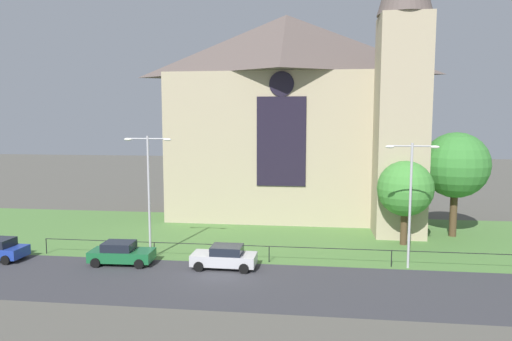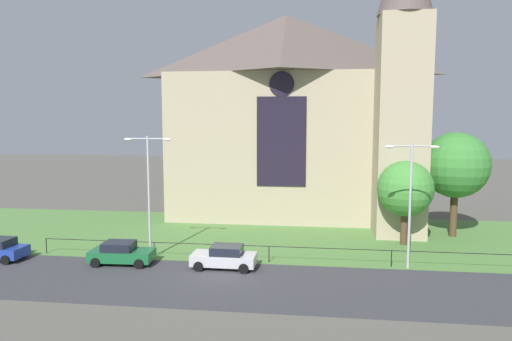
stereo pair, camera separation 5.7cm
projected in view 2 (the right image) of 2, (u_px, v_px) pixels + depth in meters
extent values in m
plane|color=#56544C|center=(247.00, 234.00, 39.67)|extent=(160.00, 160.00, 0.00)
cube|color=#38383D|center=(217.00, 283.00, 27.85)|extent=(120.00, 8.00, 0.01)
cube|color=#517F3D|center=(243.00, 240.00, 37.70)|extent=(120.00, 20.00, 0.01)
cube|color=tan|center=(286.00, 146.00, 47.84)|extent=(22.00, 12.00, 14.00)
pyramid|color=#594C47|center=(286.00, 46.00, 46.73)|extent=(22.00, 12.00, 6.00)
cube|color=black|center=(281.00, 142.00, 41.80)|extent=(4.40, 0.16, 8.00)
cylinder|color=black|center=(282.00, 84.00, 41.23)|extent=(2.20, 0.15, 2.20)
cube|color=tan|center=(401.00, 128.00, 38.47)|extent=(4.00, 4.00, 18.00)
cylinder|color=black|center=(269.00, 246.00, 31.82)|extent=(32.50, 0.05, 0.05)
cylinder|color=black|center=(46.00, 246.00, 33.94)|extent=(0.07, 0.07, 1.10)
cylinder|color=black|center=(154.00, 250.00, 32.91)|extent=(0.06, 0.07, 1.10)
cylinder|color=black|center=(269.00, 254.00, 31.88)|extent=(0.07, 0.07, 1.10)
cylinder|color=black|center=(391.00, 259.00, 30.86)|extent=(0.07, 0.07, 1.10)
cylinder|color=#4C3823|center=(404.00, 227.00, 36.24)|extent=(0.53, 0.53, 2.81)
sphere|color=#428C38|center=(405.00, 188.00, 35.90)|extent=(4.27, 4.27, 4.27)
cylinder|color=#4C3823|center=(453.00, 213.00, 38.75)|extent=(0.59, 0.59, 3.94)
sphere|color=#387F33|center=(456.00, 165.00, 38.31)|extent=(5.39, 5.39, 5.39)
cylinder|color=#B2B2B7|center=(149.00, 198.00, 32.43)|extent=(0.16, 0.16, 8.59)
cylinder|color=#B2B2B7|center=(138.00, 139.00, 32.06)|extent=(1.40, 0.10, 0.10)
cylinder|color=#B2B2B7|center=(157.00, 139.00, 31.89)|extent=(1.40, 0.10, 0.10)
ellipsoid|color=white|center=(128.00, 139.00, 32.16)|extent=(0.57, 0.26, 0.20)
ellipsoid|color=white|center=(167.00, 140.00, 31.80)|extent=(0.57, 0.26, 0.20)
cylinder|color=#B2B2B7|center=(410.00, 206.00, 30.23)|extent=(0.16, 0.16, 8.21)
cylinder|color=#B2B2B7|center=(401.00, 146.00, 29.89)|extent=(1.40, 0.10, 0.10)
cylinder|color=#B2B2B7|center=(424.00, 146.00, 29.71)|extent=(1.40, 0.10, 0.10)
ellipsoid|color=white|center=(390.00, 147.00, 29.98)|extent=(0.57, 0.26, 0.20)
ellipsoid|color=white|center=(435.00, 147.00, 29.63)|extent=(0.57, 0.26, 0.20)
cylinder|color=black|center=(6.00, 260.00, 31.36)|extent=(0.65, 0.24, 0.64)
cylinder|color=black|center=(23.00, 252.00, 33.12)|extent=(0.65, 0.24, 0.64)
cube|color=#196033|center=(122.00, 255.00, 31.48)|extent=(4.27, 1.97, 0.70)
cube|color=black|center=(119.00, 246.00, 31.43)|extent=(2.06, 1.68, 0.55)
cylinder|color=black|center=(148.00, 256.00, 32.27)|extent=(0.65, 0.25, 0.64)
cylinder|color=black|center=(139.00, 264.00, 30.49)|extent=(0.65, 0.25, 0.64)
cylinder|color=black|center=(106.00, 255.00, 32.53)|extent=(0.65, 0.25, 0.64)
cylinder|color=black|center=(95.00, 263.00, 30.75)|extent=(0.65, 0.25, 0.64)
cube|color=#B7B7BC|center=(224.00, 259.00, 30.60)|extent=(4.23, 1.87, 0.70)
cube|color=black|center=(227.00, 250.00, 30.51)|extent=(2.03, 1.63, 0.55)
cylinder|color=black|center=(198.00, 267.00, 29.96)|extent=(0.64, 0.23, 0.64)
cylinder|color=black|center=(205.00, 258.00, 31.73)|extent=(0.64, 0.23, 0.64)
cylinder|color=black|center=(244.00, 269.00, 29.54)|extent=(0.64, 0.23, 0.64)
cylinder|color=black|center=(248.00, 260.00, 31.31)|extent=(0.64, 0.23, 0.64)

